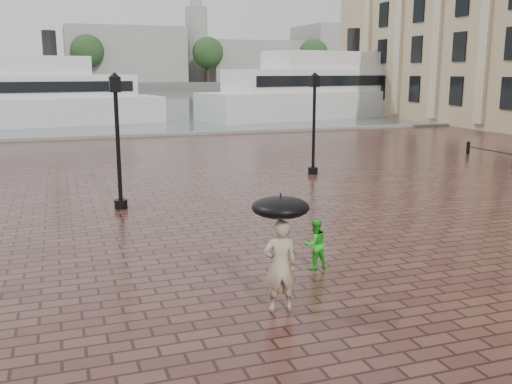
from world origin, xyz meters
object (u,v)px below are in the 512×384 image
at_px(adult_pedestrian, 280,265).
at_px(ferry_near, 17,98).
at_px(child_pedestrian, 315,244).
at_px(street_lamps, 129,125).
at_px(ferry_far, 328,90).

distance_m(adult_pedestrian, ferry_near, 43.97).
height_order(child_pedestrian, ferry_near, ferry_near).
relative_size(adult_pedestrian, child_pedestrian, 1.51).
distance_m(child_pedestrian, ferry_near, 42.35).
bearing_deg(street_lamps, adult_pedestrian, -86.15).
height_order(child_pedestrian, ferry_far, ferry_far).
relative_size(street_lamps, ferry_far, 0.55).
xyz_separation_m(street_lamps, ferry_far, (23.62, 29.16, 0.37)).
bearing_deg(adult_pedestrian, street_lamps, -78.49).
bearing_deg(ferry_near, ferry_far, -9.46).
xyz_separation_m(street_lamps, ferry_near, (-5.97, 28.40, 0.09)).
distance_m(street_lamps, ferry_near, 29.02).
bearing_deg(child_pedestrian, adult_pedestrian, 43.81).
distance_m(ferry_near, ferry_far, 29.60).
height_order(street_lamps, ferry_far, ferry_far).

